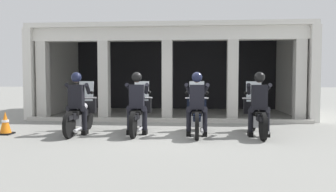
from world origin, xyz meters
The scene contains 12 objects.
ground_plane centered at (0.00, 3.00, 0.00)m, with size 80.00×80.00×0.00m, color gray.
station_building centered at (-0.23, 5.10, 2.09)m, with size 9.83×4.89×3.29m.
kerb_strip centered at (-0.23, 2.15, 0.06)m, with size 9.33×0.24×0.12m, color #B7B5AD.
motorcycle_far_left centered at (-2.27, -0.12, 0.50)m, with size 0.62×2.04×1.35m.
police_officer_far_left centered at (-2.27, -0.40, 0.94)m, with size 0.63×0.61×1.58m.
motorcycle_center_left centered at (-0.76, 0.03, 0.50)m, with size 0.62×2.04×1.35m.
police_officer_center_left centered at (-0.76, -0.25, 0.94)m, with size 0.63×0.61×1.58m.
motorcycle_center_right centered at (0.76, -0.07, 0.50)m, with size 0.62×2.04×1.35m.
police_officer_center_right centered at (0.76, -0.35, 0.94)m, with size 0.63×0.61×1.58m.
motorcycle_far_right centered at (2.27, -0.03, 0.50)m, with size 0.62×2.04×1.35m.
police_officer_far_right centered at (2.27, -0.31, 0.94)m, with size 0.63×0.61×1.58m.
traffic_cone_flank centered at (-4.10, -0.52, 0.29)m, with size 0.34×0.34×0.59m.
Camera 1 is at (0.70, -8.48, 1.44)m, focal length 35.20 mm.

